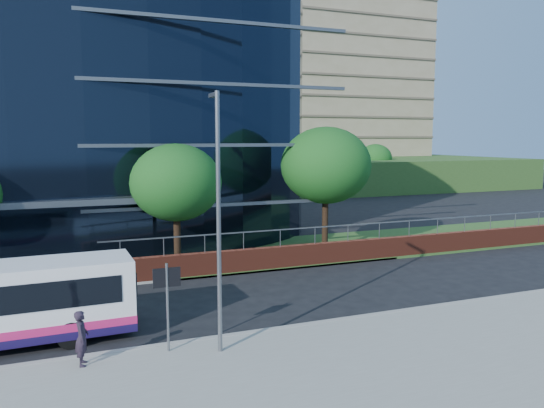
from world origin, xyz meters
name	(u,v)px	position (x,y,z in m)	size (l,w,h in m)	color
ground	(14,358)	(0.00, 0.00, 0.00)	(200.00, 200.00, 0.00)	black
kerb	(11,368)	(0.00, -1.00, 0.08)	(80.00, 0.25, 0.16)	gray
yellow_line_outer	(12,368)	(0.00, -0.80, 0.01)	(80.00, 0.08, 0.01)	gold
yellow_line_inner	(12,366)	(0.00, -0.65, 0.01)	(80.00, 0.08, 0.01)	gold
grass_verge	(424,239)	(24.00, 11.00, 0.06)	(36.00, 8.00, 0.12)	#2D511E
retaining_wall	(409,246)	(20.00, 7.30, 0.61)	(34.00, 0.40, 2.11)	maroon
apartment_block	(275,109)	(32.00, 57.21, 11.11)	(60.00, 42.00, 30.00)	#2D511E
street_sign	(167,289)	(4.50, -1.59, 2.15)	(0.85, 0.09, 2.80)	slate
tree_far_c	(176,183)	(7.00, 9.00, 4.54)	(4.62, 4.62, 6.51)	black
tree_far_d	(326,165)	(16.00, 10.00, 5.19)	(5.28, 5.28, 7.44)	black
tree_dist_e	(267,158)	(24.00, 40.00, 4.54)	(4.62, 4.62, 6.51)	black
tree_dist_f	(375,158)	(40.00, 42.00, 4.21)	(4.29, 4.29, 6.05)	black
streetlight_east	(218,215)	(6.00, -2.17, 4.44)	(0.15, 0.77, 8.00)	slate
pedestrian	(82,338)	(1.97, -1.69, 0.97)	(0.60, 0.39, 1.64)	#251B29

